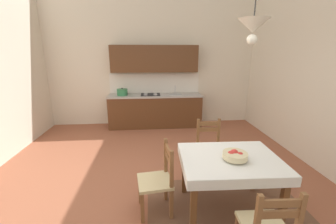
{
  "coord_description": "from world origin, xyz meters",
  "views": [
    {
      "loc": [
        -0.07,
        -2.96,
        2.02
      ],
      "look_at": [
        0.24,
        0.67,
        1.0
      ],
      "focal_mm": 22.93,
      "sensor_mm": 36.0,
      "label": 1
    }
  ],
  "objects_px": {
    "kitchen_cabinetry": "(155,96)",
    "dining_chair_kitchen_side": "(209,149)",
    "dining_chair_tv_side": "(158,180)",
    "dining_table": "(229,167)",
    "fruit_bowl": "(235,155)",
    "pendant_lamp": "(253,27)"
  },
  "relations": [
    {
      "from": "dining_table",
      "to": "dining_chair_kitchen_side",
      "type": "relative_size",
      "value": 1.35
    },
    {
      "from": "dining_table",
      "to": "dining_chair_tv_side",
      "type": "bearing_deg",
      "value": 176.84
    },
    {
      "from": "kitchen_cabinetry",
      "to": "pendant_lamp",
      "type": "distance_m",
      "value": 3.94
    },
    {
      "from": "dining_chair_tv_side",
      "to": "fruit_bowl",
      "type": "bearing_deg",
      "value": -6.96
    },
    {
      "from": "kitchen_cabinetry",
      "to": "dining_chair_tv_side",
      "type": "distance_m",
      "value": 3.45
    },
    {
      "from": "pendant_lamp",
      "to": "dining_table",
      "type": "bearing_deg",
      "value": 138.37
    },
    {
      "from": "kitchen_cabinetry",
      "to": "dining_chair_kitchen_side",
      "type": "relative_size",
      "value": 2.74
    },
    {
      "from": "dining_table",
      "to": "dining_chair_tv_side",
      "type": "xyz_separation_m",
      "value": [
        -0.91,
        0.05,
        -0.18
      ]
    },
    {
      "from": "dining_chair_kitchen_side",
      "to": "fruit_bowl",
      "type": "height_order",
      "value": "dining_chair_kitchen_side"
    },
    {
      "from": "dining_chair_tv_side",
      "to": "pendant_lamp",
      "type": "height_order",
      "value": "pendant_lamp"
    },
    {
      "from": "fruit_bowl",
      "to": "pendant_lamp",
      "type": "bearing_deg",
      "value": -13.99
    },
    {
      "from": "kitchen_cabinetry",
      "to": "dining_table",
      "type": "distance_m",
      "value": 3.58
    },
    {
      "from": "kitchen_cabinetry",
      "to": "dining_chair_kitchen_side",
      "type": "distance_m",
      "value": 2.73
    },
    {
      "from": "fruit_bowl",
      "to": "dining_chair_kitchen_side",
      "type": "bearing_deg",
      "value": 91.85
    },
    {
      "from": "dining_chair_tv_side",
      "to": "pendant_lamp",
      "type": "bearing_deg",
      "value": -7.39
    },
    {
      "from": "dining_table",
      "to": "dining_chair_tv_side",
      "type": "relative_size",
      "value": 1.35
    },
    {
      "from": "dining_chair_kitchen_side",
      "to": "dining_chair_tv_side",
      "type": "height_order",
      "value": "same"
    },
    {
      "from": "kitchen_cabinetry",
      "to": "dining_table",
      "type": "height_order",
      "value": "kitchen_cabinetry"
    },
    {
      "from": "dining_chair_kitchen_side",
      "to": "fruit_bowl",
      "type": "distance_m",
      "value": 1.04
    },
    {
      "from": "dining_table",
      "to": "pendant_lamp",
      "type": "relative_size",
      "value": 1.56
    },
    {
      "from": "dining_table",
      "to": "pendant_lamp",
      "type": "xyz_separation_m",
      "value": [
        0.09,
        -0.08,
        1.66
      ]
    },
    {
      "from": "dining_table",
      "to": "dining_chair_kitchen_side",
      "type": "xyz_separation_m",
      "value": [
        -0.0,
        0.91,
        -0.18
      ]
    }
  ]
}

